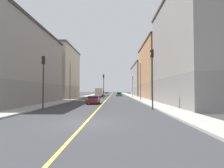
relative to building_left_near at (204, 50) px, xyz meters
The scene contains 20 objects.
ground_plane 21.67m from the building_left_near, 136.62° to the right, with size 400.00×400.00×0.00m, color #333437.
sidewalk_left 36.61m from the building_left_near, 100.90° to the left, with size 2.66×168.00×0.15m, color #9E9B93.
sidewalk_right 42.48m from the building_left_near, 122.75° to the left, with size 2.66×168.00×0.15m, color #9E9B93.
lane_center_stripe 38.87m from the building_left_near, 112.68° to the left, with size 0.16×154.00×0.01m, color #E5D14C.
building_left_near is the anchor object (origin of this frame).
building_left_mid 20.96m from the building_left_near, 90.00° to the left, with size 11.17×20.37×14.09m.
building_left_far 46.97m from the building_left_near, 90.00° to the left, with size 11.17×26.14×12.14m.
building_right_corner 29.45m from the building_left_near, behind, with size 11.17×22.41×12.00m.
building_right_midblock 37.60m from the building_left_near, 141.35° to the left, with size 11.17×17.18×13.68m.
traffic_light_left_near 10.71m from the building_left_near, 147.27° to the right, with size 0.40×0.32×6.79m.
traffic_light_right_near 21.94m from the building_left_near, 165.32° to the right, with size 0.40×0.32×6.06m.
traffic_light_median_far 25.71m from the building_left_near, 127.84° to the left, with size 0.40×0.32×6.15m.
street_lamp_left_near 14.09m from the building_left_near, 122.98° to the left, with size 0.36×0.36×7.85m.
street_lamp_right_near 24.67m from the building_left_near, 153.26° to the left, with size 0.36×0.36×7.77m.
street_lamp_left_far 29.62m from the building_left_near, 104.77° to the left, with size 0.36×0.36×6.59m.
car_green 42.98m from the building_left_near, 105.49° to the left, with size 1.96×4.46×1.31m.
car_white 52.21m from the building_left_near, 108.29° to the left, with size 2.00×4.45×1.27m.
car_red 50.94m from the building_left_near, 102.82° to the left, with size 1.85×4.46×1.32m.
car_maroon 18.04m from the building_left_near, 168.24° to the left, with size 1.93×4.57×1.26m.
box_truck 41.03m from the building_left_near, 116.51° to the left, with size 2.37×7.43×2.83m.
Camera 1 is at (1.99, -12.36, 2.20)m, focal length 29.56 mm.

